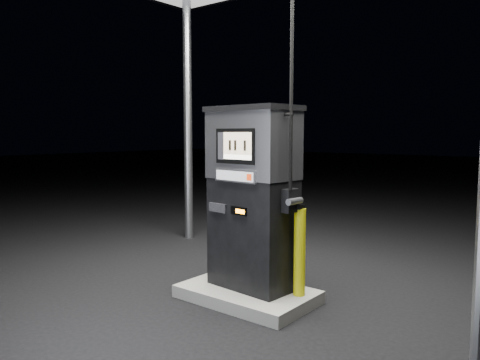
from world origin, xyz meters
The scene contains 5 objects.
ground centered at (0.00, 0.00, 0.00)m, with size 80.00×80.00×0.00m, color black.
pump_island centered at (0.00, 0.00, 0.07)m, with size 1.60×1.00×0.15m, color slate.
fuel_dispenser centered at (0.01, 0.10, 1.28)m, with size 1.24×0.74×4.58m.
bollard_left centered at (-0.55, 0.13, 0.59)m, with size 0.12×0.12×0.88m, color #C7C50B.
bollard_right centered at (0.62, 0.19, 0.66)m, with size 0.14×0.14×1.03m, color #C7C50B.
Camera 1 is at (3.41, -4.38, 2.04)m, focal length 35.00 mm.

